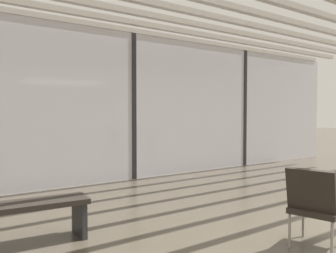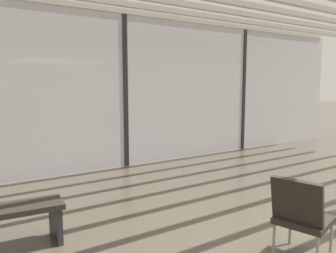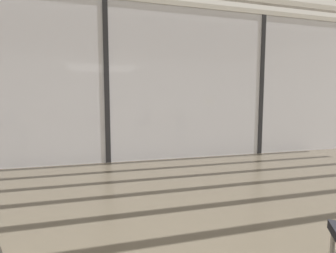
# 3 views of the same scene
# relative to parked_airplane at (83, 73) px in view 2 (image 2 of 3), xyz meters

# --- Properties ---
(glass_curtain_wall) EXTENTS (14.00, 0.08, 3.18)m
(glass_curtain_wall) POSITION_rel_parked_airplane_xyz_m (-0.91, -5.10, -0.56)
(glass_curtain_wall) COLOR silver
(glass_curtain_wall) RESTS_ON ground
(window_mullion_1) EXTENTS (0.10, 0.12, 3.18)m
(window_mullion_1) POSITION_rel_parked_airplane_xyz_m (-0.91, -5.10, -0.56)
(window_mullion_1) COLOR black
(window_mullion_1) RESTS_ON ground
(window_mullion_2) EXTENTS (0.10, 0.12, 3.18)m
(window_mullion_2) POSITION_rel_parked_airplane_xyz_m (2.59, -5.10, -0.56)
(window_mullion_2) COLOR black
(window_mullion_2) RESTS_ON ground
(parked_airplane) EXTENTS (13.11, 4.31, 4.31)m
(parked_airplane) POSITION_rel_parked_airplane_xyz_m (0.00, 0.00, 0.00)
(parked_airplane) COLOR #B2BCD6
(parked_airplane) RESTS_ON ground
(lounge_chair_2) EXTENTS (0.63, 0.60, 0.87)m
(lounge_chair_2) POSITION_rel_parked_airplane_xyz_m (-1.24, -9.60, -1.66)
(lounge_chair_2) COLOR #28231E
(lounge_chair_2) RESTS_ON ground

